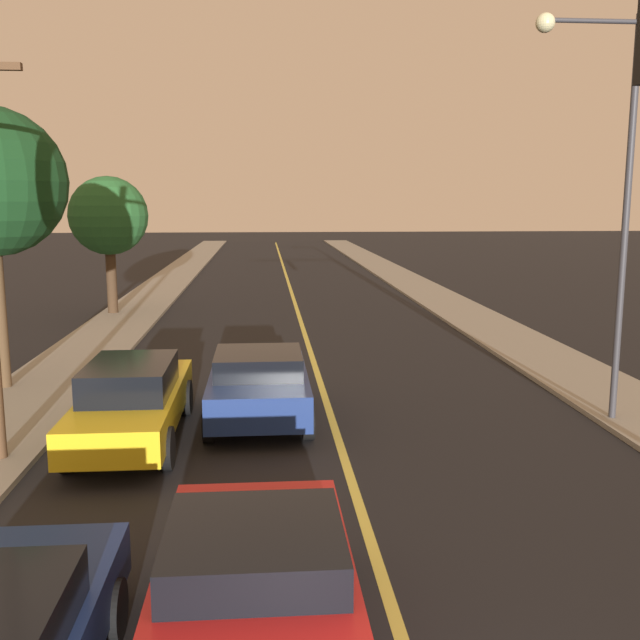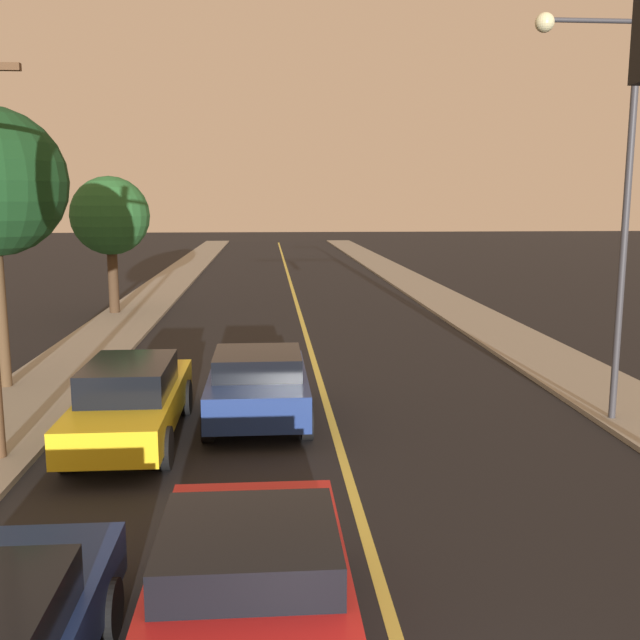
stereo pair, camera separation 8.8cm
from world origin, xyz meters
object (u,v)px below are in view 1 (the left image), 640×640
car_near_lane_front (255,582)px  tree_left_far (109,217)px  car_near_lane_second (259,384)px  car_outer_lane_second (133,400)px  streetlamp_right (607,169)px

car_near_lane_front → tree_left_far: size_ratio=0.73×
tree_left_far → car_near_lane_second: bearing=-67.7°
car_near_lane_second → car_near_lane_front: bearing=-90.0°
car_near_lane_second → car_outer_lane_second: 2.60m
car_near_lane_front → streetlamp_right: bearing=45.7°
car_near_lane_front → car_near_lane_second: (-0.00, 7.66, 0.05)m
tree_left_far → streetlamp_right: bearing=-49.8°
car_near_lane_second → tree_left_far: 15.75m
tree_left_far → car_near_lane_front: bearing=-75.0°
car_near_lane_front → tree_left_far: tree_left_far is taller
car_near_lane_front → car_near_lane_second: size_ratio=0.97×
car_near_lane_second → tree_left_far: size_ratio=0.76×
streetlamp_right → tree_left_far: bearing=130.2°
car_near_lane_front → streetlamp_right: (6.80, 6.97, 4.39)m
streetlamp_right → tree_left_far: size_ratio=1.47×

